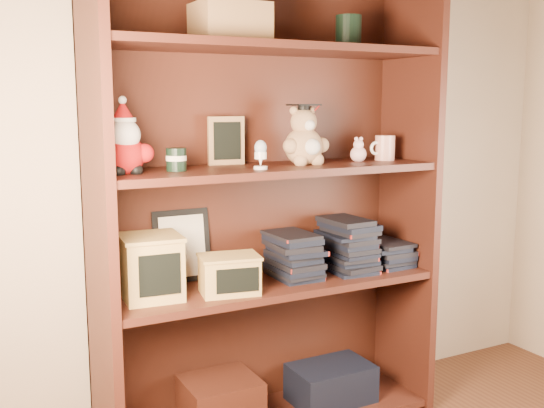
{
  "coord_description": "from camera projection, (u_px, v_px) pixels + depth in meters",
  "views": [
    {
      "loc": [
        -0.9,
        -0.59,
        1.16
      ],
      "look_at": [
        0.09,
        1.3,
        0.82
      ],
      "focal_mm": 42.0,
      "sensor_mm": 36.0,
      "label": 1
    }
  ],
  "objects": [
    {
      "name": "book_stack_left",
      "position": [
        294.0,
        256.0,
        2.23
      ],
      "size": [
        0.14,
        0.2,
        0.16
      ],
      "color": "black",
      "rests_on": "shelf_lower"
    },
    {
      "name": "book_stack_mid",
      "position": [
        349.0,
        244.0,
        2.34
      ],
      "size": [
        0.14,
        0.2,
        0.19
      ],
      "color": "black",
      "rests_on": "shelf_lower"
    },
    {
      "name": "shelf_upper",
      "position": [
        272.0,
        170.0,
        2.14
      ],
      "size": [
        1.14,
        0.33,
        0.02
      ],
      "color": "#431D13",
      "rests_on": "ground"
    },
    {
      "name": "pink_figurine",
      "position": [
        358.0,
        152.0,
        2.3
      ],
      "size": [
        0.06,
        0.06,
        0.09
      ],
      "color": "beige",
      "rests_on": "shelf_upper"
    },
    {
      "name": "pencils_box",
      "position": [
        229.0,
        274.0,
        2.05
      ],
      "size": [
        0.21,
        0.17,
        0.13
      ],
      "color": "tan",
      "rests_on": "shelf_lower"
    },
    {
      "name": "chalkboard_plaque",
      "position": [
        226.0,
        141.0,
        2.18
      ],
      "size": [
        0.13,
        0.07,
        0.16
      ],
      "color": "#9E7547",
      "rests_on": "shelf_upper"
    },
    {
      "name": "grad_teddy_bear",
      "position": [
        304.0,
        141.0,
        2.18
      ],
      "size": [
        0.18,
        0.15,
        0.21
      ],
      "color": "tan",
      "rests_on": "shelf_upper"
    },
    {
      "name": "egg_cup",
      "position": [
        261.0,
        153.0,
        2.03
      ],
      "size": [
        0.04,
        0.04,
        0.09
      ],
      "color": "white",
      "rests_on": "shelf_upper"
    },
    {
      "name": "shelf_lower",
      "position": [
        272.0,
        284.0,
        2.21
      ],
      "size": [
        1.14,
        0.33,
        0.02
      ],
      "color": "#431D13",
      "rests_on": "ground"
    },
    {
      "name": "book_stack_right",
      "position": [
        384.0,
        252.0,
        2.42
      ],
      "size": [
        0.14,
        0.2,
        0.1
      ],
      "color": "black",
      "rests_on": "shelf_lower"
    },
    {
      "name": "teacher_mug",
      "position": [
        384.0,
        148.0,
        2.35
      ],
      "size": [
        0.1,
        0.07,
        0.09
      ],
      "color": "silver",
      "rests_on": "shelf_upper"
    },
    {
      "name": "certificate_frame",
      "position": [
        182.0,
        246.0,
        2.18
      ],
      "size": [
        0.2,
        0.05,
        0.25
      ],
      "color": "black",
      "rests_on": "shelf_lower"
    },
    {
      "name": "santa_plush",
      "position": [
        125.0,
        145.0,
        1.89
      ],
      "size": [
        0.17,
        0.12,
        0.24
      ],
      "color": "#A50F0F",
      "rests_on": "shelf_upper"
    },
    {
      "name": "teachers_tin",
      "position": [
        176.0,
        159.0,
        1.98
      ],
      "size": [
        0.06,
        0.06,
        0.07
      ],
      "color": "black",
      "rests_on": "shelf_upper"
    },
    {
      "name": "bookcase",
      "position": [
        265.0,
        214.0,
        2.21
      ],
      "size": [
        1.2,
        0.35,
        1.6
      ],
      "color": "#431D13",
      "rests_on": "ground"
    },
    {
      "name": "treats_box",
      "position": [
        151.0,
        267.0,
        1.99
      ],
      "size": [
        0.2,
        0.2,
        0.2
      ],
      "color": "tan",
      "rests_on": "shelf_lower"
    }
  ]
}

